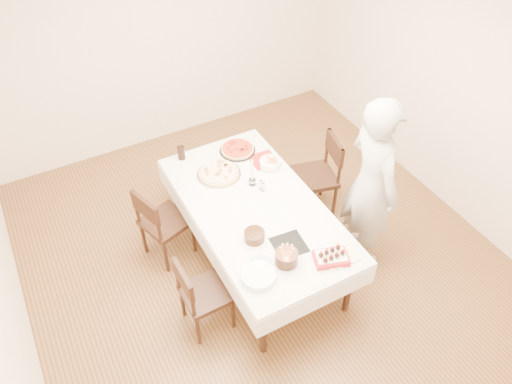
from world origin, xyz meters
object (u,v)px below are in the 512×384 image
chair_left_dessert (206,293)px  strawberry_box (331,257)px  person (371,185)px  pizza_white (219,173)px  layer_cake (254,236)px  pizza_pepperoni (237,149)px  chair_left_savory (166,222)px  cola_glass (181,153)px  taper_candle (252,172)px  birthday_cake (287,255)px  chair_right_savory (314,177)px  pasta_bowl (270,163)px  dining_table (256,234)px

chair_left_dessert → strawberry_box: 1.13m
person → pizza_white: bearing=52.8°
layer_cake → pizza_pepperoni: bearing=69.8°
pizza_white → pizza_pepperoni: size_ratio=1.17×
chair_left_savory → cola_glass: size_ratio=6.23×
pizza_pepperoni → taper_candle: (-0.11, -0.53, 0.14)m
person → cola_glass: (-1.32, 1.40, -0.11)m
pizza_pepperoni → birthday_cake: 1.55m
strawberry_box → chair_right_savory: bearing=61.8°
pasta_bowl → dining_table: bearing=-132.2°
pizza_pepperoni → strawberry_box: size_ratio=1.32×
birthday_cake → taper_candle: bearing=78.0°
dining_table → taper_candle: 0.62m
chair_left_savory → taper_candle: bearing=148.2°
chair_right_savory → birthday_cake: size_ratio=4.93×
pizza_pepperoni → person: bearing=-58.2°
chair_left_dessert → layer_cake: size_ratio=3.65×
birthday_cake → strawberry_box: bearing=-24.5°
chair_left_dessert → pizza_pepperoni: size_ratio=2.26×
strawberry_box → layer_cake: bearing=132.3°
dining_table → chair_left_dessert: chair_left_dessert is taller
chair_left_dessert → pizza_pepperoni: chair_left_dessert is taller
chair_left_savory → strawberry_box: bearing=108.3°
pasta_bowl → layer_cake: bearing=-127.4°
chair_left_dessert → taper_candle: taper_candle is taller
pizza_white → layer_cake: size_ratio=1.90×
chair_right_savory → layer_cake: size_ratio=4.11×
chair_left_savory → layer_cake: bearing=104.1°
chair_right_savory → chair_left_savory: chair_right_savory is taller
dining_table → taper_candle: size_ratio=6.70×
cola_glass → birthday_cake: (0.24, -1.68, 0.03)m
taper_candle → chair_left_savory: bearing=165.8°
cola_glass → birthday_cake: 1.70m
dining_table → birthday_cake: bearing=-97.7°
dining_table → person: (0.99, -0.41, 0.55)m
taper_candle → strawberry_box: bearing=-83.4°
dining_table → pizza_pepperoni: bearing=74.8°
pizza_white → pizza_pepperoni: bearing=36.8°
chair_left_savory → chair_left_dessert: 0.95m
chair_left_savory → birthday_cake: size_ratio=4.62×
pizza_pepperoni → dining_table: bearing=-105.2°
chair_right_savory → chair_left_dessert: chair_right_savory is taller
chair_right_savory → chair_left_savory: size_ratio=1.07×
chair_left_dessert → pasta_bowl: (1.13, 0.88, 0.37)m
chair_left_dessert → taper_candle: (0.85, 0.73, 0.49)m
cola_glass → pizza_pepperoni: bearing=-16.4°
person → pizza_pepperoni: bearing=36.5°
chair_left_savory → cola_glass: (0.40, 0.48, 0.38)m
pizza_white → birthday_cake: (0.02, -1.27, 0.08)m
pizza_pepperoni → cola_glass: size_ratio=2.62×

